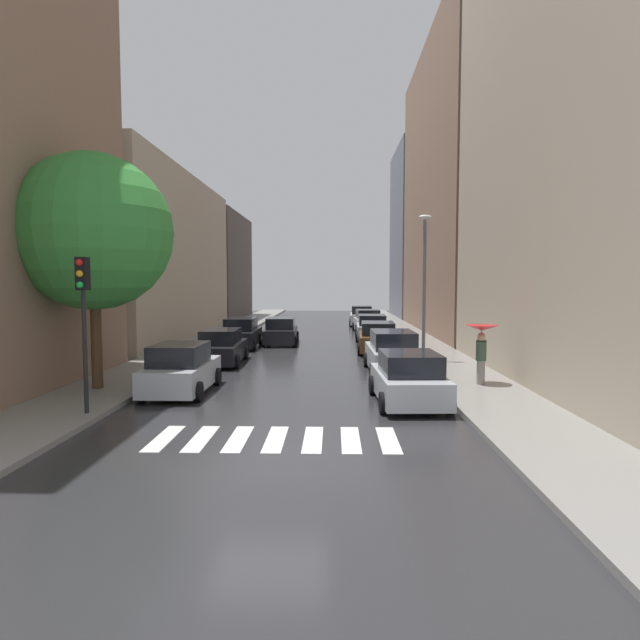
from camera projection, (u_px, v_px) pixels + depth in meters
The scene contains 24 objects.
ground_plane at pixel (313, 340), 35.43m from camera, with size 28.00×72.00×0.04m, color #28282B.
sidewalk_left at pixel (214, 338), 35.59m from camera, with size 3.00×72.00×0.15m, color gray.
sidewalk_right at pixel (411, 339), 35.26m from camera, with size 3.00×72.00×0.15m, color gray.
crosswalk_stripes at pixel (276, 439), 12.92m from camera, with size 5.85×2.20×0.01m.
building_left_mid at pixel (150, 257), 36.30m from camera, with size 6.00×21.82×10.90m, color #B2A38C.
building_left_far at pixel (212, 267), 54.81m from camera, with size 6.00×14.10×10.60m, color #564C47.
building_right_near at pixel (604, 44), 19.11m from camera, with size 6.00×17.98×24.41m, color #B2A38C.
building_right_mid at pixel (464, 190), 39.54m from camera, with size 6.00×21.64×21.13m, color #8C6B56.
building_right_far at pixel (424, 234), 57.34m from camera, with size 6.00×12.11×17.83m, color slate.
parked_car_left_nearest at pixel (181, 370), 18.28m from camera, with size 2.05×4.15×1.70m.
parked_car_left_second at pixel (222, 348), 24.80m from camera, with size 2.09×4.46×1.62m.
parked_car_left_third at pixel (241, 334), 31.01m from camera, with size 2.06×4.53×1.73m.
parked_car_right_nearest at pixel (409, 380), 16.64m from camera, with size 2.27×4.16×1.62m.
parked_car_right_second at pixel (392, 353), 22.33m from camera, with size 2.18×4.76×1.77m.
parked_car_right_third at pixel (377, 338), 29.04m from camera, with size 2.31×4.71×1.63m.
parked_car_right_fourth at pixel (372, 328), 35.35m from camera, with size 2.27×4.61×1.65m.
parked_car_right_fifth at pixel (367, 322), 40.64m from camera, with size 2.21×4.31×1.71m.
parked_car_right_sixth at pixel (362, 316), 46.98m from camera, with size 2.29×4.77×1.72m.
car_midroad at pixel (281, 332), 32.81m from camera, with size 2.18×4.55×1.63m.
pedestrian_foreground at pixel (481, 339), 19.16m from camera, with size 1.16×1.16×2.09m.
pedestrian_near_tree at pixel (481, 358), 19.02m from camera, with size 0.36×0.36×1.79m.
street_tree_left at pixel (93, 232), 18.07m from camera, with size 5.26×5.26×7.94m.
traffic_light_left_corner at pixel (83, 300), 14.67m from camera, with size 0.30×0.42×4.30m.
lamp_post_right at pixel (424, 277), 24.67m from camera, with size 0.60×0.28×6.69m.
Camera 1 is at (1.39, -11.23, 3.77)m, focal length 30.23 mm.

